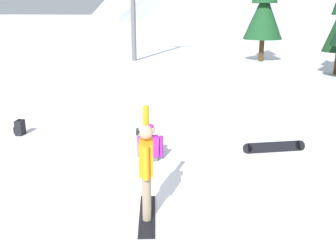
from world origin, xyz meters
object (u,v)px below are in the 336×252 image
Objects in this scene: snowboarder_foreground at (146,168)px; snowboarder_midground at (150,145)px; loose_snowboard_near_right at (274,147)px; pine_tree_leaning at (264,6)px; backpack_black at (20,128)px.

snowboarder_midground is (-1.24, 2.66, -0.61)m from snowboarder_foreground.
pine_tree_leaning is (-4.01, 19.29, 3.78)m from loose_snowboard_near_right.
pine_tree_leaning reaches higher than loose_snowboard_near_right.
loose_snowboard_near_right is 3.19× the size of backpack_black.
backpack_black is 0.07× the size of pine_tree_leaning.
pine_tree_leaning is (3.11, 20.84, 3.70)m from backpack_black.
snowboarder_foreground is 4.14× the size of backpack_black.
snowboarder_foreground is 1.30× the size of loose_snowboard_near_right.
snowboarder_midground is 3.23m from loose_snowboard_near_right.
snowboarder_foreground is at bearing -26.41° from backpack_black.
snowboarder_midground reaches higher than backpack_black.
snowboarder_midground is 1.16× the size of loose_snowboard_near_right.
loose_snowboard_near_right is at bearing 12.26° from backpack_black.
snowboarder_foreground is at bearing -65.06° from snowboarder_midground.
snowboarder_foreground reaches higher than snowboarder_midground.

